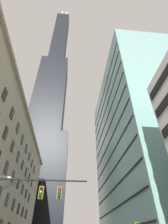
{
  "coord_description": "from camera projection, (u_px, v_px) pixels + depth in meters",
  "views": [
    {
      "loc": [
        -0.09,
        -13.01,
        1.8
      ],
      "look_at": [
        3.07,
        19.74,
        27.38
      ],
      "focal_mm": 27.16,
      "sensor_mm": 36.0,
      "label": 1
    }
  ],
  "objects": [
    {
      "name": "dark_skyscraper",
      "position": [
        48.0,
        114.0,
        111.76
      ],
      "size": [
        29.21,
        29.21,
        228.34
      ],
      "color": "black",
      "rests_on": "ground"
    },
    {
      "name": "glass_office_midrise",
      "position": [
        135.0,
        142.0,
        49.59
      ],
      "size": [
        16.15,
        40.48,
        50.5
      ],
      "color": "gray",
      "rests_on": "ground"
    },
    {
      "name": "traffic_signal_mast",
      "position": [
        26.0,
        199.0,
        14.67
      ],
      "size": [
        9.05,
        0.63,
        6.61
      ],
      "color": "black",
      "rests_on": "sidewalk_left"
    }
  ]
}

